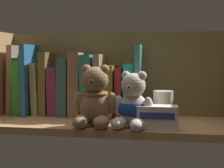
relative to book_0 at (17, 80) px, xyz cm
name	(u,v)px	position (x,y,z in cm)	size (l,w,h in cm)	color
shelf_board	(107,125)	(32.05, -9.44, -12.07)	(68.85, 25.84, 2.00)	tan
shelf_back_panel	(115,77)	(32.05, 4.08, 1.03)	(71.25, 1.20, 28.20)	olive
book_0	(17,80)	(0.00, 0.00, 0.00)	(1.76, 11.26, 22.14)	#997561
book_1	(24,87)	(2.67, 0.00, -2.51)	(2.59, 13.33, 17.13)	green
book_2	(32,79)	(5.31, 0.00, 0.09)	(1.70, 14.88, 22.33)	#2A6499
book_3	(39,88)	(7.69, 0.00, -2.81)	(2.06, 9.87, 16.52)	tan
book_4	(47,83)	(10.41, 0.00, -1.13)	(2.38, 9.24, 19.89)	brown
book_5	(57,91)	(13.68, 0.00, -3.55)	(3.18, 9.67, 15.04)	#872F59
book_6	(67,86)	(17.30, 0.00, -2.02)	(3.07, 12.61, 18.11)	#3B6560
book_7	(79,84)	(21.05, 0.00, -1.21)	(3.43, 13.09, 19.73)	#98715B
book_8	(91,85)	(24.99, 0.00, -1.56)	(3.47, 14.37, 19.02)	teal
book_9	(101,85)	(28.18, 0.00, -1.46)	(1.92, 13.33, 19.22)	tan
book_10	(110,91)	(31.34, 0.00, -3.17)	(3.40, 14.15, 15.81)	brown
book_11	(120,92)	(34.49, 0.00, -3.52)	(1.90, 11.09, 15.09)	maroon
book_12	(130,90)	(37.48, 0.00, -2.92)	(3.08, 9.33, 16.30)	#1FC1AE
book_13	(139,81)	(40.32, 0.00, -0.06)	(1.62, 13.31, 22.03)	teal
teddy_bear_larger	(95,100)	(30.27, -16.92, -4.10)	(11.88, 12.03, 16.33)	#93704C
teddy_bear_smaller	(133,105)	(40.50, -17.16, -5.30)	(11.09, 11.76, 14.67)	beige
pillar_candle	(163,107)	(47.93, -9.87, -6.57)	(5.53, 5.53, 8.99)	silver
small_product_box	(158,117)	(46.85, -17.55, -8.09)	(10.15, 5.57, 5.94)	silver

